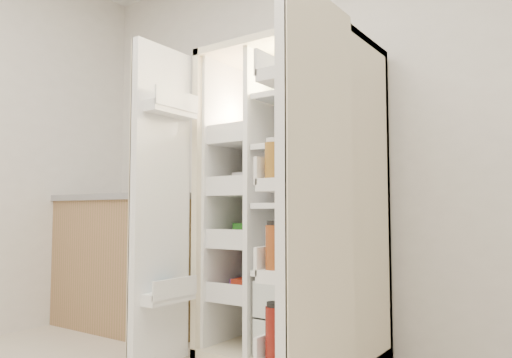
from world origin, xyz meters
The scene contains 5 objects.
wall_back centered at (0.00, 2.00, 1.35)m, with size 4.00×0.02×2.70m, color white.
refrigerator centered at (-0.01, 1.65, 0.74)m, with size 0.92×0.70×1.80m.
freezer_door centered at (-0.53, 1.05, 0.89)m, with size 0.15×0.40×1.72m.
fridge_door centered at (0.45, 0.96, 0.87)m, with size 0.17×0.58×1.72m.
kitchen_counter centered at (-1.45, 1.68, 0.49)m, with size 1.35×0.72×0.98m.
Camera 1 is at (1.39, -0.82, 0.84)m, focal length 34.00 mm.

